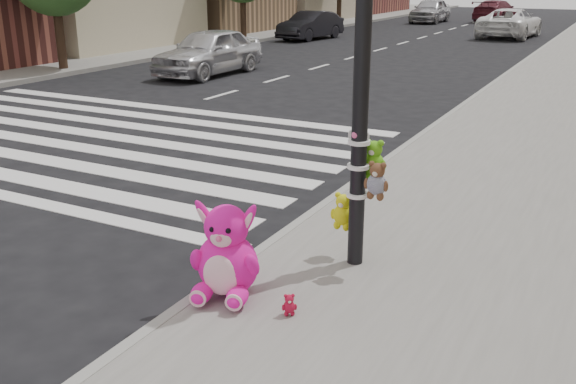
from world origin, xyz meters
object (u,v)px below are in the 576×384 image
Objects in this scene: signal_pole at (362,110)px; pink_bunny at (226,257)px; car_white_near at (510,23)px; red_teddy at (289,305)px; car_dark_far at (311,25)px; car_silver_far at (209,52)px.

signal_pole reaches higher than pink_bunny.
car_white_near is (-2.51, 29.45, 0.18)m from pink_bunny.
pink_bunny is 0.76m from red_teddy.
car_dark_far is at bearing 36.57° from car_white_near.
car_silver_far reaches higher than red_teddy.
car_dark_far is (-10.81, 24.00, 0.13)m from pink_bunny.
red_teddy is at bearing 99.45° from car_white_near.
pink_bunny is (-0.80, -1.25, -1.24)m from signal_pole.
pink_bunny is 14.96m from car_silver_far.
car_dark_far is 0.79× the size of car_white_near.
pink_bunny is 26.32m from car_dark_far.
car_white_near is (-3.20, 29.53, 0.46)m from red_teddy.
car_white_near is (6.11, 17.22, -0.02)m from car_silver_far.
car_white_near is (-3.31, 28.20, -1.06)m from signal_pole.
pink_bunny is 0.22× the size of car_silver_far.
signal_pole is 25.56m from car_dark_far.
signal_pole reaches higher than car_dark_far.
pink_bunny is 0.24× the size of car_dark_far.
signal_pole is 0.95× the size of car_silver_far.
car_silver_far is at bearing 93.47° from red_teddy.
red_teddy is (-0.11, -1.32, -1.52)m from signal_pole.
signal_pole is 19.34× the size of red_teddy.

